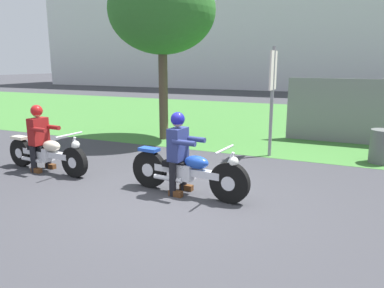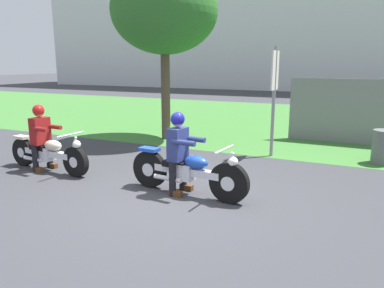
# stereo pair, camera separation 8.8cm
# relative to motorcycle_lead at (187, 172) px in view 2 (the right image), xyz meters

# --- Properties ---
(ground) EXTENTS (120.00, 120.00, 0.00)m
(ground) POSITION_rel_motorcycle_lead_xyz_m (-0.18, -0.28, -0.41)
(ground) COLOR #38383D
(grass_verge) EXTENTS (60.00, 12.00, 0.01)m
(grass_verge) POSITION_rel_motorcycle_lead_xyz_m (-0.18, 9.07, -0.40)
(grass_verge) COLOR #3D7533
(grass_verge) RESTS_ON ground
(stadium_facade) EXTENTS (51.12, 8.00, 13.95)m
(stadium_facade) POSITION_rel_motorcycle_lead_xyz_m (-2.00, 28.63, 6.57)
(stadium_facade) COLOR silver
(stadium_facade) RESTS_ON ground
(motorcycle_lead) EXTENTS (2.25, 0.66, 0.90)m
(motorcycle_lead) POSITION_rel_motorcycle_lead_xyz_m (0.00, 0.00, 0.00)
(motorcycle_lead) COLOR black
(motorcycle_lead) RESTS_ON ground
(rider_lead) EXTENTS (0.57, 0.49, 1.42)m
(rider_lead) POSITION_rel_motorcycle_lead_xyz_m (-0.17, 0.02, 0.42)
(rider_lead) COLOR black
(rider_lead) RESTS_ON ground
(motorcycle_follow) EXTENTS (2.24, 0.66, 0.86)m
(motorcycle_follow) POSITION_rel_motorcycle_lead_xyz_m (-3.26, 0.05, -0.03)
(motorcycle_follow) COLOR black
(motorcycle_follow) RESTS_ON ground
(rider_follow) EXTENTS (0.57, 0.49, 1.38)m
(rider_follow) POSITION_rel_motorcycle_lead_xyz_m (-3.43, 0.06, 0.40)
(rider_follow) COLOR black
(rider_follow) RESTS_ON ground
(tree_roadside) EXTENTS (3.00, 3.00, 4.85)m
(tree_roadside) POSITION_rel_motorcycle_lead_xyz_m (-2.68, 4.05, 3.23)
(tree_roadside) COLOR brown
(tree_roadside) RESTS_ON ground
(sign_banner) EXTENTS (0.08, 0.60, 2.60)m
(sign_banner) POSITION_rel_motorcycle_lead_xyz_m (0.67, 3.29, 1.32)
(sign_banner) COLOR gray
(sign_banner) RESTS_ON ground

